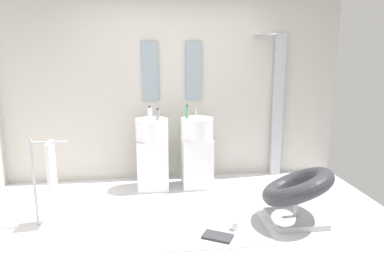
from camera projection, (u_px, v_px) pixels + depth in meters
name	position (u px, v px, depth m)	size (l,w,h in m)	color
ground_plane	(184.00, 231.00, 3.63)	(4.80, 3.60, 0.04)	silver
rear_partition	(172.00, 88.00, 4.95)	(4.80, 0.10, 2.60)	beige
pedestal_sink_left	(152.00, 153.00, 4.65)	(0.43, 0.43, 1.04)	white
pedestal_sink_right	(197.00, 151.00, 4.72)	(0.43, 0.43, 1.04)	white
vanity_mirror_left	(150.00, 71.00, 4.80)	(0.22, 0.03, 0.79)	#8C9EA8
vanity_mirror_right	(193.00, 71.00, 4.87)	(0.22, 0.03, 0.79)	#8C9EA8
shower_column	(277.00, 103.00, 5.06)	(0.49, 0.24, 2.05)	#B7BABF
lounge_chair	(297.00, 191.00, 3.73)	(1.09, 1.09, 0.65)	#B7BABF
towel_rack	(48.00, 168.00, 3.61)	(0.37, 0.22, 0.95)	#B7BABF
area_rug	(215.00, 232.00, 3.57)	(1.08, 0.66, 0.01)	#B2B2B7
magazine_charcoal	(218.00, 236.00, 3.45)	(0.29, 0.16, 0.03)	#38383D
coffee_mug	(236.00, 225.00, 3.60)	(0.08, 0.08, 0.09)	white
soap_bottle_grey	(158.00, 115.00, 4.46)	(0.05, 0.05, 0.16)	#99999E
soap_bottle_green	(187.00, 112.00, 4.61)	(0.05, 0.05, 0.18)	#59996B
soap_bottle_white	(150.00, 114.00, 4.39)	(0.05, 0.05, 0.19)	white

